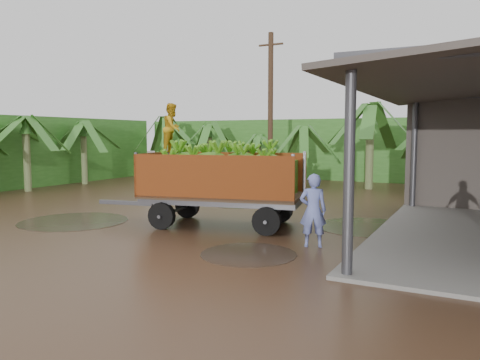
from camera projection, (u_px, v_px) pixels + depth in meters
ground at (206, 221)px, 14.36m from camera, size 100.00×100.00×0.00m
hedge_north at (311, 149)px, 29.27m from camera, size 22.00×3.00×3.60m
hedge_west at (14, 152)px, 24.08m from camera, size 3.00×18.00×3.60m
banana_trailer at (222, 179)px, 13.57m from camera, size 6.44×3.06×3.60m
man_blue at (313, 210)px, 11.02m from camera, size 0.74×0.62×1.75m
utility_pole at (270, 112)px, 21.79m from camera, size 1.20×0.24×7.34m
banana_plants at (201, 153)px, 22.48m from camera, size 24.50×20.32×4.30m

